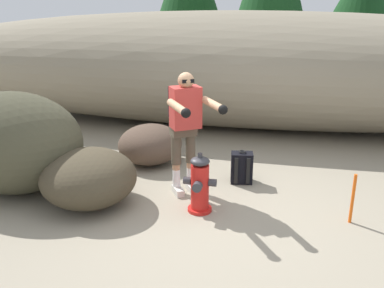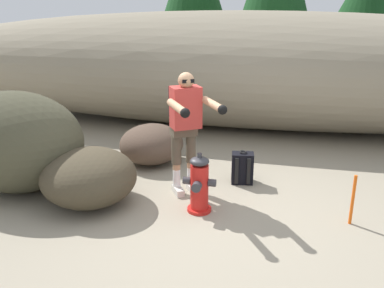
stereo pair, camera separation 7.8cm
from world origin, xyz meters
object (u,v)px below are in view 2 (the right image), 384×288
(utility_worker, at_px, (185,119))
(boulder_small, at_px, (89,177))
(fire_hydrant, at_px, (199,185))
(spare_backpack, at_px, (242,168))
(boulder_large, at_px, (15,142))
(boulder_mid, at_px, (152,144))
(survey_stake, at_px, (353,200))

(utility_worker, height_order, boulder_small, utility_worker)
(fire_hydrant, height_order, boulder_small, fire_hydrant)
(fire_hydrant, xyz_separation_m, spare_backpack, (0.41, 0.98, -0.13))
(boulder_large, bearing_deg, fire_hydrant, -2.13)
(utility_worker, bearing_deg, boulder_mid, -173.55)
(fire_hydrant, relative_size, survey_stake, 1.24)
(fire_hydrant, bearing_deg, boulder_small, -175.93)
(survey_stake, bearing_deg, spare_backpack, 146.63)
(utility_worker, relative_size, survey_stake, 2.70)
(spare_backpack, bearing_deg, fire_hydrant, 148.88)
(fire_hydrant, xyz_separation_m, boulder_large, (-2.53, 0.09, 0.33))
(utility_worker, relative_size, boulder_mid, 1.58)
(boulder_small, bearing_deg, fire_hydrant, 4.07)
(spare_backpack, xyz_separation_m, boulder_mid, (-1.49, 0.46, 0.09))
(survey_stake, bearing_deg, fire_hydrant, -177.10)
(spare_backpack, bearing_deg, utility_worker, 119.45)
(utility_worker, relative_size, boulder_large, 0.86)
(utility_worker, bearing_deg, boulder_large, -113.67)
(fire_hydrant, height_order, boulder_large, boulder_large)
(boulder_large, relative_size, boulder_small, 1.57)
(spare_backpack, xyz_separation_m, boulder_large, (-2.93, -0.88, 0.46))
(utility_worker, xyz_separation_m, spare_backpack, (0.69, 0.53, -0.81))
(boulder_mid, bearing_deg, survey_stake, -25.37)
(fire_hydrant, relative_size, boulder_mid, 0.73)
(fire_hydrant, distance_m, utility_worker, 0.86)
(fire_hydrant, relative_size, boulder_large, 0.40)
(fire_hydrant, distance_m, survey_stake, 1.76)
(utility_worker, distance_m, boulder_small, 1.41)
(boulder_small, bearing_deg, spare_backpack, 30.90)
(spare_backpack, relative_size, boulder_mid, 0.46)
(boulder_large, height_order, survey_stake, boulder_large)
(boulder_large, relative_size, survey_stake, 3.13)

